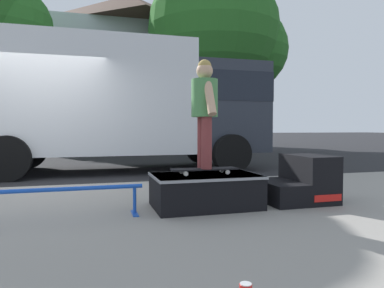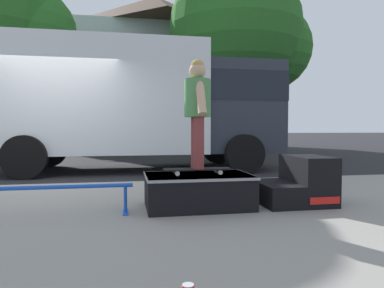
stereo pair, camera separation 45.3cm
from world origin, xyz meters
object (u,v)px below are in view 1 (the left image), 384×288
(kicker_ramp, at_px, (300,182))
(box_truck, at_px, (125,101))
(skate_box, at_px, (205,190))
(skateboard, at_px, (204,169))
(skater_kid, at_px, (205,105))
(street_tree_main, at_px, (221,35))
(grind_rail, at_px, (60,195))

(kicker_ramp, bearing_deg, box_truck, 109.54)
(skate_box, distance_m, skateboard, 0.23)
(kicker_ramp, xyz_separation_m, skateboard, (-1.25, 0.02, 0.20))
(skateboard, distance_m, box_truck, 5.00)
(skate_box, height_order, box_truck, box_truck)
(skater_kid, bearing_deg, street_tree_main, 68.53)
(box_truck, bearing_deg, kicker_ramp, -70.46)
(grind_rail, relative_size, skater_kid, 1.33)
(skate_box, bearing_deg, grind_rail, -176.09)
(grind_rail, distance_m, skater_kid, 1.84)
(street_tree_main, bearing_deg, kicker_ramp, -104.96)
(skater_kid, bearing_deg, skateboard, 135.00)
(skate_box, distance_m, box_truck, 5.08)
(kicker_ramp, relative_size, box_truck, 0.12)
(street_tree_main, bearing_deg, box_truck, -130.70)
(kicker_ramp, bearing_deg, grind_rail, -177.82)
(box_truck, bearing_deg, skateboard, -84.40)
(skateboard, distance_m, skater_kid, 0.75)
(skate_box, xyz_separation_m, skateboard, (-0.00, 0.02, 0.23))
(skateboard, xyz_separation_m, box_truck, (-0.47, 4.84, 1.14))
(skate_box, relative_size, box_truck, 0.18)
(skateboard, relative_size, skater_kid, 0.62)
(skate_box, height_order, skateboard, skateboard)
(skateboard, distance_m, street_tree_main, 11.53)
(skate_box, bearing_deg, box_truck, 95.63)
(kicker_ramp, distance_m, skater_kid, 1.57)
(skate_box, relative_size, grind_rail, 0.73)
(grind_rail, distance_m, street_tree_main, 12.32)
(skateboard, height_order, skater_kid, skater_kid)
(skate_box, relative_size, skateboard, 1.55)
(skate_box, distance_m, kicker_ramp, 1.25)
(grind_rail, distance_m, skateboard, 1.59)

